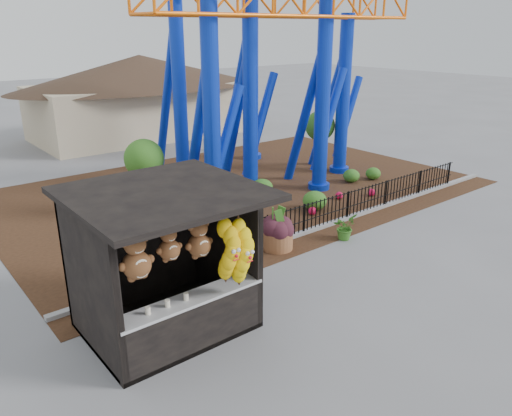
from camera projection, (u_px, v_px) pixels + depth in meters
ground at (306, 303)px, 11.61m from camera, size 120.00×120.00×0.00m
mulch_bed at (238, 189)px, 19.83m from camera, size 18.00×12.00×0.02m
curb at (331, 224)px, 16.15m from camera, size 18.00×0.18×0.12m
prize_booth at (170, 266)px, 9.99m from camera, size 3.50×3.40×3.12m
picket_fence at (350, 205)px, 16.53m from camera, size 12.20×0.06×1.00m
roller_coaster at (257, 16)px, 18.47m from camera, size 11.00×6.37×10.82m
terracotta_planter at (278, 240)px, 14.36m from camera, size 1.07×1.07×0.54m
planter_foliage at (278, 221)px, 14.16m from camera, size 0.70×0.70×0.64m
potted_plant at (344, 227)px, 15.01m from camera, size 0.85×0.79×0.78m
landscaping at (301, 193)px, 18.30m from camera, size 8.06×3.27×0.67m
pavilion at (141, 82)px, 28.77m from camera, size 15.00×15.00×4.80m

